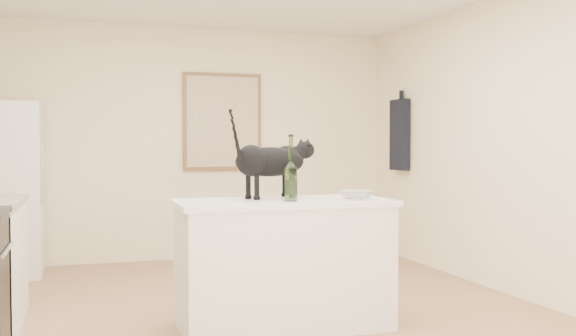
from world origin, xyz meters
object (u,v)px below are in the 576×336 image
(fridge, at_px, (5,189))
(black_cat, at_px, (270,166))
(wine_bottle, at_px, (291,172))
(glass_bowl, at_px, (356,195))

(fridge, relative_size, black_cat, 2.54)
(fridge, bearing_deg, black_cat, -50.23)
(wine_bottle, distance_m, glass_bowl, 0.50)
(fridge, bearing_deg, glass_bowl, -46.66)
(glass_bowl, bearing_deg, wine_bottle, 177.39)
(black_cat, xyz_separation_m, wine_bottle, (0.07, -0.27, -0.03))
(wine_bottle, bearing_deg, fridge, 127.74)
(black_cat, bearing_deg, wine_bottle, -97.41)
(fridge, xyz_separation_m, wine_bottle, (2.07, -2.67, 0.25))
(glass_bowl, bearing_deg, fridge, 133.34)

